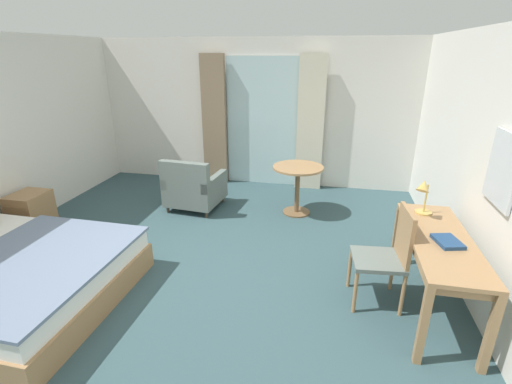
{
  "coord_description": "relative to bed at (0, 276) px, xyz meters",
  "views": [
    {
      "loc": [
        1.38,
        -3.17,
        2.31
      ],
      "look_at": [
        0.69,
        0.18,
        1.0
      ],
      "focal_mm": 25.95,
      "sensor_mm": 36.0,
      "label": 1
    }
  ],
  "objects": [
    {
      "name": "desk_chair",
      "position": [
        3.67,
        0.72,
        0.28
      ],
      "size": [
        0.5,
        0.49,
        0.98
      ],
      "color": "slate",
      "rests_on": "ground"
    },
    {
      "name": "wall_back",
      "position": [
        1.68,
        4.03,
        1.01
      ],
      "size": [
        5.81,
        0.12,
        2.54
      ],
      "primitive_type": "cube",
      "color": "silver",
      "rests_on": "ground"
    },
    {
      "name": "wall_mirror",
      "position": [
        4.45,
        0.71,
        1.15
      ],
      "size": [
        0.02,
        0.52,
        0.6
      ],
      "color": "silver"
    },
    {
      "name": "armchair_by_window",
      "position": [
        1.04,
        2.54,
        0.07
      ],
      "size": [
        0.83,
        0.85,
        0.82
      ],
      "color": "slate",
      "rests_on": "ground"
    },
    {
      "name": "round_cafe_table",
      "position": [
        2.62,
        2.68,
        0.29
      ],
      "size": [
        0.74,
        0.74,
        0.74
      ],
      "color": "#9E754C",
      "rests_on": "ground"
    },
    {
      "name": "closed_book",
      "position": [
        4.11,
        0.6,
        0.51
      ],
      "size": [
        0.25,
        0.3,
        0.03
      ],
      "primitive_type": "cube",
      "rotation": [
        0.0,
        0.0,
        0.25
      ],
      "color": "navy",
      "rests_on": "writing_desk"
    },
    {
      "name": "balcony_glass_door",
      "position": [
        1.84,
        3.95,
        0.86
      ],
      "size": [
        1.27,
        0.02,
        2.24
      ],
      "primitive_type": "cube",
      "color": "silver",
      "rests_on": "ground"
    },
    {
      "name": "curtain_panel_left",
      "position": [
        0.99,
        3.85,
        0.88
      ],
      "size": [
        0.43,
        0.1,
        2.28
      ],
      "primitive_type": "cube",
      "color": "#897056",
      "rests_on": "ground"
    },
    {
      "name": "writing_desk",
      "position": [
        4.09,
        0.71,
        0.4
      ],
      "size": [
        0.54,
        1.54,
        0.75
      ],
      "color": "#9E754C",
      "rests_on": "ground"
    },
    {
      "name": "ground",
      "position": [
        1.68,
        0.67,
        -0.31
      ],
      "size": [
        6.21,
        7.25,
        0.1
      ],
      "primitive_type": "cube",
      "color": "#334C51"
    },
    {
      "name": "desk_lamp",
      "position": [
        3.99,
        1.15,
        0.75
      ],
      "size": [
        0.24,
        0.3,
        0.43
      ],
      "color": "tan",
      "rests_on": "writing_desk"
    },
    {
      "name": "wall_right",
      "position": [
        4.53,
        0.67,
        1.01
      ],
      "size": [
        0.12,
        6.85,
        2.54
      ],
      "primitive_type": "cube",
      "color": "silver",
      "rests_on": "ground"
    },
    {
      "name": "curtain_panel_right",
      "position": [
        2.7,
        3.85,
        0.88
      ],
      "size": [
        0.45,
        0.1,
        2.28
      ],
      "primitive_type": "cube",
      "color": "beige",
      "rests_on": "ground"
    },
    {
      "name": "nightstand",
      "position": [
        -0.83,
        1.34,
        0.02
      ],
      "size": [
        0.41,
        0.48,
        0.55
      ],
      "color": "#9E754C",
      "rests_on": "ground"
    },
    {
      "name": "bed",
      "position": [
        0.0,
        0.0,
        0.0
      ],
      "size": [
        2.23,
        1.88,
        1.04
      ],
      "color": "#9E754C",
      "rests_on": "ground"
    }
  ]
}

